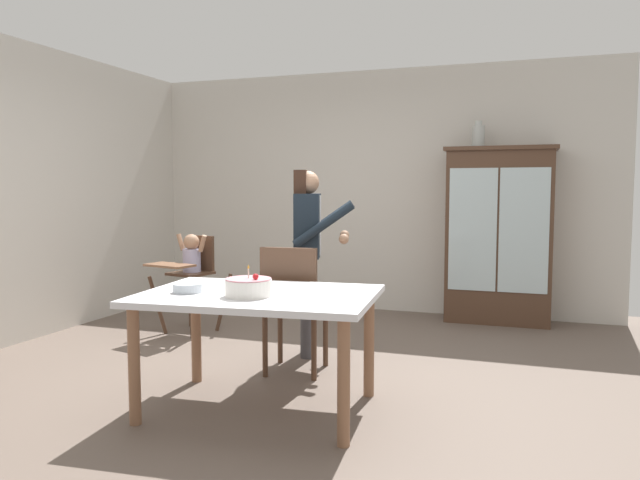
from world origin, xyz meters
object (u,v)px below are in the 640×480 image
at_px(adult_person, 309,239).
at_px(dining_table, 259,307).
at_px(ceramic_vase, 478,136).
at_px(dining_chair_far_side, 292,301).
at_px(high_chair_with_toddler, 191,265).
at_px(serving_bowl, 188,288).
at_px(china_cabinet, 499,235).
at_px(birthday_cake, 249,287).

bearing_deg(adult_person, dining_table, 170.21).
relative_size(ceramic_vase, dining_chair_far_side, 0.28).
distance_m(high_chair_with_toddler, serving_bowl, 2.08).
height_order(china_cabinet, birthday_cake, china_cabinet).
relative_size(china_cabinet, birthday_cake, 6.44).
bearing_deg(high_chair_with_toddler, ceramic_vase, 41.89).
distance_m(ceramic_vase, dining_chair_far_side, 2.95).
relative_size(adult_person, dining_chair_far_side, 1.59).
height_order(ceramic_vase, high_chair_with_toddler, ceramic_vase).
relative_size(china_cabinet, dining_table, 1.19).
height_order(adult_person, dining_table, adult_person).
bearing_deg(birthday_cake, china_cabinet, 68.31).
bearing_deg(dining_chair_far_side, birthday_cake, 88.50).
relative_size(ceramic_vase, adult_person, 0.18).
xyz_separation_m(dining_table, birthday_cake, (-0.00, -0.14, 0.15)).
xyz_separation_m(adult_person, dining_chair_far_side, (0.07, -0.55, -0.41)).
height_order(high_chair_with_toddler, dining_chair_far_side, dining_chair_far_side).
distance_m(china_cabinet, high_chair_with_toddler, 3.12).
distance_m(adult_person, birthday_cake, 1.42).
distance_m(dining_table, birthday_cake, 0.20).
bearing_deg(dining_table, high_chair_with_toddler, 131.81).
xyz_separation_m(high_chair_with_toddler, adult_person, (1.34, -0.38, 0.31)).
height_order(ceramic_vase, dining_table, ceramic_vase).
bearing_deg(birthday_cake, high_chair_with_toddler, 129.52).
relative_size(high_chair_with_toddler, serving_bowl, 5.28).
distance_m(high_chair_with_toddler, dining_table, 2.22).
xyz_separation_m(high_chair_with_toddler, serving_bowl, (1.06, -1.79, 0.11)).
height_order(ceramic_vase, serving_bowl, ceramic_vase).
xyz_separation_m(china_cabinet, birthday_cake, (-1.28, -3.22, -0.11)).
bearing_deg(high_chair_with_toddler, adult_person, -3.61).
height_order(adult_person, dining_chair_far_side, adult_person).
xyz_separation_m(adult_person, birthday_cake, (0.13, -1.40, -0.17)).
distance_m(adult_person, dining_chair_far_side, 0.69).
xyz_separation_m(ceramic_vase, serving_bowl, (-1.47, -3.22, -1.15)).
bearing_deg(high_chair_with_toddler, china_cabinet, 39.78).
bearing_deg(dining_table, china_cabinet, 67.48).
xyz_separation_m(adult_person, serving_bowl, (-0.28, -1.41, -0.20)).
relative_size(high_chair_with_toddler, birthday_cake, 3.39).
xyz_separation_m(china_cabinet, high_chair_with_toddler, (-2.76, -1.43, -0.25)).
relative_size(serving_bowl, dining_chair_far_side, 0.19).
height_order(ceramic_vase, adult_person, ceramic_vase).
xyz_separation_m(high_chair_with_toddler, dining_table, (1.48, -1.65, -0.01)).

